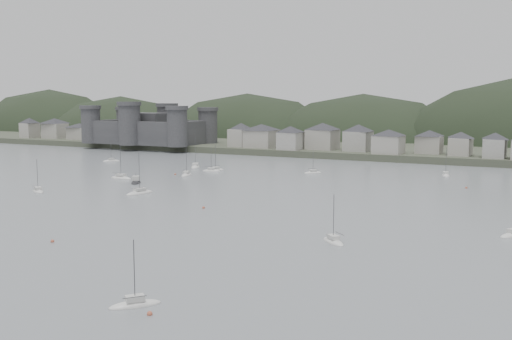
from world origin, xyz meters
The scene contains 9 objects.
ground centered at (0.00, 0.00, 0.00)m, with size 900.00×900.00×0.00m, color slate.
far_shore_land centered at (0.00, 295.00, 1.50)m, with size 900.00×250.00×3.00m, color #383D2D.
forested_ridge centered at (4.83, 269.40, -11.28)m, with size 851.55×103.94×102.57m.
castle centered at (-120.00, 179.80, 10.96)m, with size 66.00×43.00×20.00m.
waterfront_town centered at (50.59, 183.34, 8.66)m, with size 451.48×28.46×12.92m.
sailboat_lead centered at (31.70, -17.56, 0.18)m, with size 5.89×6.57×9.21m.
moored_fleet centered at (-5.02, 66.98, 0.18)m, with size 267.10×171.29×13.76m.
motor_launch_far centered at (-40.66, 71.35, 0.29)m, with size 6.36×8.00×3.84m.
mooring_buoys centered at (-5.21, 43.92, 0.15)m, with size 128.63×128.19×0.70m.
Camera 1 is at (79.57, -75.13, 26.00)m, focal length 42.03 mm.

